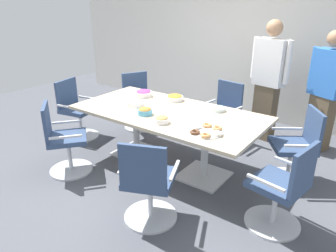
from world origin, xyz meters
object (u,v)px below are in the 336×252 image
object	(u,v)px
office_chair_1	(148,186)
snack_bowl_cookies	(162,120)
snack_bowl_pretzels	(145,111)
snack_bowl_chips_orange	(175,98)
conference_table	(168,121)
office_chair_5	(139,104)
person_standing_1	(325,91)
napkin_pile	(136,105)
office_chair_0	(63,142)
office_chair_3	(296,150)
office_chair_6	(77,112)
person_standing_0	(268,79)
plate_stack	(218,109)
office_chair_4	(223,116)
donut_platter	(206,131)
snack_bowl_candy_mix	(143,93)
office_chair_2	(282,191)

from	to	relation	value
office_chair_1	snack_bowl_cookies	bearing A→B (deg)	94.40
snack_bowl_pretzels	snack_bowl_chips_orange	distance (m)	0.67
office_chair_1	snack_bowl_cookies	xyz separation A→B (m)	(-0.36, 0.69, 0.39)
conference_table	office_chair_5	size ratio (longest dim) A/B	2.64
person_standing_1	napkin_pile	bearing A→B (deg)	69.10
office_chair_0	snack_bowl_chips_orange	bearing A→B (deg)	99.60
napkin_pile	office_chair_3	bearing A→B (deg)	19.51
office_chair_1	office_chair_6	size ratio (longest dim) A/B	1.00
office_chair_0	office_chair_6	distance (m)	1.11
person_standing_0	snack_bowl_chips_orange	xyz separation A→B (m)	(-0.88, -1.17, -0.15)
office_chair_3	snack_bowl_pretzels	distance (m)	1.86
person_standing_1	plate_stack	xyz separation A→B (m)	(-0.98, -1.31, -0.10)
office_chair_4	person_standing_0	bearing A→B (deg)	-124.82
snack_bowl_pretzels	snack_bowl_cookies	bearing A→B (deg)	-17.31
office_chair_5	person_standing_0	bearing A→B (deg)	141.67
office_chair_5	donut_platter	world-z (taller)	office_chair_5
donut_platter	snack_bowl_chips_orange	bearing A→B (deg)	141.95
office_chair_5	office_chair_6	world-z (taller)	same
person_standing_0	donut_platter	bearing A→B (deg)	101.14
office_chair_0	plate_stack	world-z (taller)	office_chair_0
snack_bowl_candy_mix	donut_platter	world-z (taller)	snack_bowl_candy_mix
snack_bowl_candy_mix	napkin_pile	bearing A→B (deg)	-62.01
office_chair_0	donut_platter	world-z (taller)	office_chair_0
office_chair_0	person_standing_1	xyz separation A→B (m)	(2.42, 2.61, 0.47)
person_standing_0	donut_platter	xyz separation A→B (m)	(0.02, -1.88, -0.17)
conference_table	person_standing_0	distance (m)	1.76
office_chair_2	office_chair_5	xyz separation A→B (m)	(-2.78, 1.16, 0.00)
office_chair_4	snack_bowl_pretzels	size ratio (longest dim) A/B	5.06
office_chair_4	snack_bowl_candy_mix	distance (m)	1.25
office_chair_0	office_chair_2	distance (m)	2.60
office_chair_2	office_chair_1	bearing A→B (deg)	132.61
office_chair_5	plate_stack	size ratio (longest dim) A/B	4.84
office_chair_1	plate_stack	world-z (taller)	office_chair_1
office_chair_3	person_standing_0	size ratio (longest dim) A/B	0.51
office_chair_0	snack_bowl_candy_mix	distance (m)	1.32
office_chair_5	snack_bowl_pretzels	size ratio (longest dim) A/B	5.06
conference_table	office_chair_2	size ratio (longest dim) A/B	2.64
office_chair_0	office_chair_2	xyz separation A→B (m)	(2.54, 0.54, 0.00)
office_chair_1	donut_platter	xyz separation A→B (m)	(0.19, 0.75, 0.36)
office_chair_2	person_standing_1	size ratio (longest dim) A/B	0.54
office_chair_4	snack_bowl_cookies	world-z (taller)	office_chair_4
office_chair_0	snack_bowl_pretzels	bearing A→B (deg)	79.24
office_chair_1	donut_platter	size ratio (longest dim) A/B	2.41
office_chair_1	office_chair_6	xyz separation A→B (m)	(-2.23, 0.94, 0.00)
office_chair_6	snack_bowl_pretzels	world-z (taller)	office_chair_6
snack_bowl_cookies	donut_platter	distance (m)	0.55
office_chair_1	office_chair_3	distance (m)	1.87
conference_table	office_chair_0	world-z (taller)	office_chair_0
office_chair_2	plate_stack	world-z (taller)	office_chair_2
snack_bowl_chips_orange	plate_stack	distance (m)	0.69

